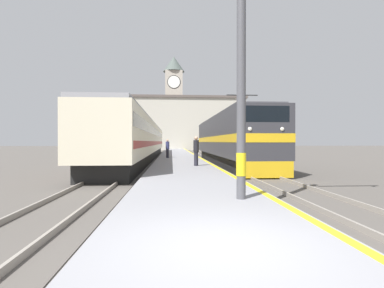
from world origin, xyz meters
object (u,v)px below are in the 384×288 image
passenger_train (143,140)px  second_waiting_passenger (168,148)px  locomotive_train (228,140)px  catenary_mast (246,38)px  clock_tower (174,100)px  person_on_platform (196,150)px

passenger_train → second_waiting_passenger: 5.20m
locomotive_train → second_waiting_passenger: size_ratio=11.55×
second_waiting_passenger → catenary_mast: bearing=-83.4°
second_waiting_passenger → clock_tower: clock_tower is taller
passenger_train → clock_tower: clock_tower is taller
locomotive_train → passenger_train: size_ratio=0.50×
locomotive_train → passenger_train: locomotive_train is taller
passenger_train → second_waiting_passenger: passenger_train is taller
person_on_platform → second_waiting_passenger: bearing=101.6°
catenary_mast → clock_tower: (-1.34, 66.57, 7.75)m
person_on_platform → passenger_train: bearing=108.5°
locomotive_train → catenary_mast: 16.71m
second_waiting_passenger → passenger_train: bearing=121.3°
passenger_train → clock_tower: size_ratio=1.73×
person_on_platform → locomotive_train: bearing=61.3°
catenary_mast → clock_tower: clock_tower is taller
locomotive_train → second_waiting_passenger: 6.16m
second_waiting_passenger → clock_tower: (0.97, 46.64, 11.03)m
passenger_train → catenary_mast: size_ratio=4.82×
passenger_train → person_on_platform: 14.35m
locomotive_train → clock_tower: clock_tower is taller
passenger_train → person_on_platform: (4.56, -13.59, -0.74)m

